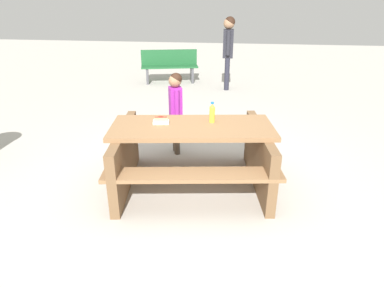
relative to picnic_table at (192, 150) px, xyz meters
name	(u,v)px	position (x,y,z in m)	size (l,w,h in m)	color
ground_plane	(192,184)	(0.00, 0.00, -0.44)	(30.00, 30.00, 0.00)	#B7B2A8
picnic_table	(192,150)	(0.00, 0.00, 0.00)	(2.00, 1.67, 0.75)	olive
soda_bottle	(212,113)	(-0.21, -0.14, 0.41)	(0.06, 0.06, 0.24)	yellow
hotdog_tray	(161,121)	(0.36, -0.02, 0.34)	(0.20, 0.14, 0.08)	white
child_in_coat	(176,103)	(0.36, -0.88, 0.29)	(0.22, 0.27, 1.15)	brown
park_bench_near	(170,66)	(1.44, -5.37, 0.00)	(1.55, 0.77, 0.85)	#1E592D
bystander_adult	(228,44)	(-0.13, -4.82, 0.65)	(0.27, 0.42, 1.71)	#262633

